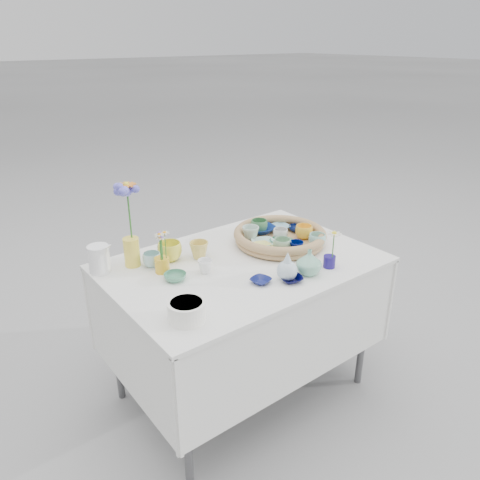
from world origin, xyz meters
TOP-DOWN VIEW (x-y plane):
  - ground at (0.00, 0.00)m, footprint 80.00×80.00m
  - display_table at (0.00, 0.00)m, footprint 1.26×0.86m
  - wicker_tray at (0.28, 0.05)m, footprint 0.47×0.47m
  - tray_ceramic_0 at (0.28, 0.19)m, footprint 0.15×0.15m
  - tray_ceramic_1 at (0.44, 0.09)m, footprint 0.12×0.12m
  - tray_ceramic_2 at (0.40, -0.00)m, footprint 0.11×0.11m
  - tray_ceramic_3 at (0.26, 0.01)m, footprint 0.12×0.12m
  - tray_ceramic_4 at (0.19, -0.06)m, footprint 0.09×0.09m
  - tray_ceramic_5 at (0.17, 0.05)m, footprint 0.15×0.15m
  - tray_ceramic_6 at (0.15, 0.13)m, footprint 0.11×0.11m
  - tray_ceramic_7 at (0.29, 0.05)m, footprint 0.08×0.08m
  - tray_ceramic_8 at (0.38, 0.16)m, footprint 0.11×0.11m
  - tray_ceramic_9 at (0.24, -0.12)m, footprint 0.07×0.07m
  - tray_ceramic_10 at (0.12, 0.02)m, footprint 0.14×0.14m
  - tray_ceramic_11 at (0.38, -0.12)m, footprint 0.11×0.11m
  - tray_ceramic_12 at (0.26, 0.20)m, footprint 0.10×0.10m
  - loose_ceramic_0 at (-0.26, 0.22)m, footprint 0.14×0.14m
  - loose_ceramic_1 at (-0.14, 0.16)m, footprint 0.11×0.11m
  - loose_ceramic_2 at (-0.35, 0.03)m, footprint 0.12×0.12m
  - loose_ceramic_3 at (-0.20, 0.01)m, footprint 0.08×0.08m
  - loose_ceramic_4 at (-0.07, -0.21)m, footprint 0.10×0.10m
  - loose_ceramic_5 at (-0.36, 0.22)m, footprint 0.10×0.10m
  - loose_ceramic_6 at (0.05, -0.28)m, footprint 0.12×0.12m
  - fluted_bowl at (-0.47, -0.26)m, footprint 0.18×0.18m
  - bud_vase_paleblue at (0.04, -0.26)m, footprint 0.11×0.11m
  - bud_vase_seafoam at (0.16, -0.28)m, footprint 0.12×0.12m
  - bud_vase_cobalt at (0.28, -0.29)m, footprint 0.07×0.07m
  - single_daisy at (0.28, -0.30)m, footprint 0.09×0.09m
  - tall_vase_yellow at (-0.43, 0.28)m, footprint 0.09×0.09m
  - gerbera at (-0.42, 0.29)m, footprint 0.13×0.13m
  - hydrangea at (-0.42, 0.29)m, footprint 0.10×0.10m
  - white_pitcher at (-0.58, 0.31)m, footprint 0.15×0.12m
  - daisy_cup at (-0.35, 0.14)m, footprint 0.08×0.08m
  - daisy_posy at (-0.35, 0.13)m, footprint 0.08×0.08m

SIDE VIEW (x-z plane):
  - ground at x=0.00m, z-range 0.00..0.00m
  - display_table at x=0.00m, z-range -0.38..0.38m
  - loose_ceramic_4 at x=-0.07m, z-range 0.77..0.79m
  - loose_ceramic_6 at x=0.05m, z-range 0.77..0.79m
  - loose_ceramic_2 at x=-0.35m, z-range 0.77..0.80m
  - bud_vase_cobalt at x=0.28m, z-range 0.77..0.82m
  - tray_ceramic_8 at x=0.38m, z-range 0.78..0.81m
  - tray_ceramic_3 at x=0.26m, z-range 0.78..0.81m
  - loose_ceramic_3 at x=-0.20m, z-range 0.77..0.83m
  - tray_ceramic_10 at x=0.12m, z-range 0.78..0.81m
  - tray_ceramic_1 at x=0.44m, z-range 0.78..0.81m
  - tray_ceramic_5 at x=0.17m, z-range 0.78..0.81m
  - loose_ceramic_5 at x=-0.36m, z-range 0.77..0.83m
  - daisy_cup at x=-0.35m, z-range 0.77..0.84m
  - tray_ceramic_0 at x=0.28m, z-range 0.78..0.82m
  - fluted_bowl at x=-0.47m, z-range 0.77..0.84m
  - wicker_tray at x=0.28m, z-range 0.77..0.84m
  - loose_ceramic_1 at x=-0.14m, z-range 0.77..0.85m
  - loose_ceramic_0 at x=-0.26m, z-range 0.77..0.86m
  - tray_ceramic_7 at x=0.29m, z-range 0.78..0.84m
  - tray_ceramic_9 at x=0.24m, z-range 0.78..0.85m
  - tray_ceramic_11 at x=0.38m, z-range 0.78..0.85m
  - tray_ceramic_4 at x=0.19m, z-range 0.78..0.85m
  - tray_ceramic_2 at x=0.40m, z-range 0.78..0.85m
  - tray_ceramic_12 at x=0.26m, z-range 0.78..0.85m
  - tray_ceramic_6 at x=0.15m, z-range 0.78..0.86m
  - bud_vase_seafoam at x=0.16m, z-range 0.77..0.88m
  - white_pitcher at x=-0.58m, z-range 0.77..0.89m
  - tall_vase_yellow at x=-0.43m, z-range 0.77..0.90m
  - bud_vase_paleblue at x=0.04m, z-range 0.77..0.90m
  - single_daisy at x=0.28m, z-range 0.81..0.95m
  - daisy_posy at x=-0.35m, z-range 0.84..0.97m
  - hydrangea at x=-0.42m, z-range 0.86..1.17m
  - gerbera at x=-0.42m, z-range 0.89..1.16m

